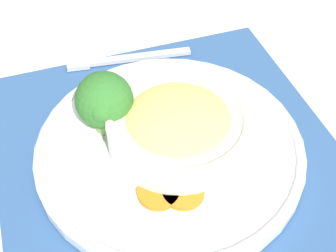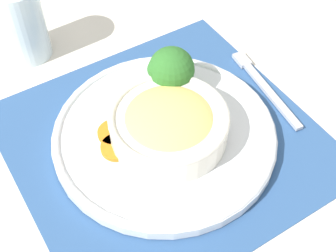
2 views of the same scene
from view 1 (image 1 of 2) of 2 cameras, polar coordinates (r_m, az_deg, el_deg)
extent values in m
plane|color=beige|center=(0.57, 0.21, -3.58)|extent=(4.00, 4.00, 0.00)
cube|color=#2D5184|center=(0.57, 0.21, -3.45)|extent=(0.46, 0.45, 0.00)
cylinder|color=silver|center=(0.56, 0.21, -2.80)|extent=(0.32, 0.32, 0.02)
torus|color=silver|center=(0.56, 0.21, -2.27)|extent=(0.32, 0.32, 0.01)
cylinder|color=silver|center=(0.54, 1.22, -0.51)|extent=(0.16, 0.16, 0.04)
torus|color=silver|center=(0.53, 1.25, 1.02)|extent=(0.17, 0.17, 0.01)
ellipsoid|color=#EAC66B|center=(0.54, 1.23, 0.24)|extent=(0.13, 0.13, 0.05)
cylinder|color=#84AD5B|center=(0.57, -7.42, 0.57)|extent=(0.03, 0.03, 0.02)
sphere|color=#2D6B28|center=(0.55, -7.77, 3.14)|extent=(0.07, 0.07, 0.07)
sphere|color=#2D6B28|center=(0.53, -8.03, 1.99)|extent=(0.03, 0.03, 0.03)
sphere|color=#2D6B28|center=(0.56, -7.72, 4.70)|extent=(0.03, 0.03, 0.03)
cylinder|color=orange|center=(0.51, -1.17, -8.02)|extent=(0.05, 0.05, 0.01)
cylinder|color=orange|center=(0.51, 1.87, -7.98)|extent=(0.05, 0.05, 0.01)
cube|color=#B7B7BC|center=(0.70, -4.61, 8.26)|extent=(0.05, 0.18, 0.01)
cube|color=#B7B7BC|center=(0.70, -10.91, 7.38)|extent=(0.03, 0.04, 0.01)
camera|label=2|loc=(0.50, 74.37, 31.11)|focal=50.00mm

